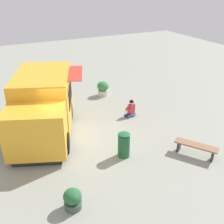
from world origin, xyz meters
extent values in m
plane|color=#979B8D|center=(0.00, 0.00, 0.00)|extent=(40.00, 40.00, 0.00)
cube|color=#F9AD2A|center=(-0.68, 1.35, 1.39)|extent=(3.43, 4.14, 2.33)
cube|color=#F9AD2A|center=(-1.60, -1.00, 1.12)|extent=(2.61, 2.22, 1.77)
cube|color=#1F1B2E|center=(-1.87, -1.69, 1.43)|extent=(1.72, 0.70, 0.67)
cube|color=black|center=(0.40, 0.93, 1.53)|extent=(0.73, 1.82, 0.82)
cube|color=red|center=(0.67, 0.82, 2.52)|extent=(1.34, 2.20, 0.03)
cube|color=#282522|center=(-0.96, 0.65, 0.11)|extent=(3.47, 5.15, 0.23)
cylinder|color=black|center=(-2.50, -0.43, 0.41)|extent=(0.51, 0.85, 0.83)
cylinder|color=black|center=(-0.56, -1.19, 0.41)|extent=(0.51, 0.85, 0.83)
cylinder|color=black|center=(-1.41, 2.32, 0.41)|extent=(0.51, 0.85, 0.83)
cylinder|color=black|center=(0.52, 1.56, 0.41)|extent=(0.51, 0.85, 0.83)
ellipsoid|color=navy|center=(3.37, 0.48, 0.07)|extent=(0.64, 0.59, 0.13)
cube|color=navy|center=(3.15, 0.50, 0.06)|extent=(0.38, 0.23, 0.11)
cube|color=navy|center=(3.21, 0.32, 0.06)|extent=(0.38, 0.23, 0.11)
cube|color=#C1323E|center=(3.37, 0.48, 0.37)|extent=(0.39, 0.32, 0.49)
sphere|color=beige|center=(3.37, 0.48, 0.72)|extent=(0.21, 0.21, 0.21)
sphere|color=black|center=(3.37, 0.48, 0.74)|extent=(0.22, 0.22, 0.22)
cube|color=#C1323E|center=(3.20, 0.53, 0.44)|extent=(0.35, 0.20, 0.26)
cube|color=#C1323E|center=(3.27, 0.34, 0.44)|extent=(0.35, 0.20, 0.26)
cylinder|color=#E5AC53|center=(3.08, 0.37, 0.37)|extent=(0.31, 0.23, 0.07)
cube|color=#CD4222|center=(3.08, 0.37, 0.38)|extent=(0.25, 0.18, 0.02)
cylinder|color=#415645|center=(-1.33, -4.16, 0.12)|extent=(0.51, 0.51, 0.24)
torus|color=#3E5A4B|center=(-1.33, -4.16, 0.23)|extent=(0.54, 0.54, 0.04)
ellipsoid|color=#2A6935|center=(-1.33, -4.16, 0.45)|extent=(0.56, 0.56, 0.47)
sphere|color=purple|center=(-1.25, -4.33, 0.56)|extent=(0.07, 0.07, 0.07)
sphere|color=#B251B9|center=(-1.34, -4.35, 0.57)|extent=(0.06, 0.06, 0.06)
sphere|color=#B545C4|center=(-1.46, -4.00, 0.56)|extent=(0.05, 0.05, 0.05)
sphere|color=purple|center=(-1.28, -4.33, 0.58)|extent=(0.09, 0.09, 0.09)
cylinder|color=beige|center=(3.22, 3.52, 0.16)|extent=(0.59, 0.59, 0.32)
torus|color=beige|center=(3.22, 3.52, 0.30)|extent=(0.61, 0.61, 0.04)
ellipsoid|color=#378743|center=(3.22, 3.52, 0.57)|extent=(0.68, 0.68, 0.58)
sphere|color=white|center=(3.43, 3.45, 0.73)|extent=(0.09, 0.09, 0.09)
sphere|color=white|center=(3.21, 3.29, 0.72)|extent=(0.06, 0.06, 0.06)
sphere|color=white|center=(3.47, 3.63, 0.66)|extent=(0.07, 0.07, 0.07)
sphere|color=white|center=(3.03, 3.72, 0.66)|extent=(0.07, 0.07, 0.07)
sphere|color=white|center=(3.41, 3.37, 0.71)|extent=(0.08, 0.08, 0.08)
sphere|color=silver|center=(3.21, 3.27, 0.69)|extent=(0.06, 0.06, 0.06)
cube|color=#96694C|center=(3.86, -3.65, 0.45)|extent=(1.24, 1.59, 0.06)
cube|color=#313330|center=(4.23, -4.20, 0.21)|extent=(0.33, 0.25, 0.42)
cube|color=#313330|center=(3.50, -3.10, 0.21)|extent=(0.33, 0.25, 0.42)
cylinder|color=#1E5A2F|center=(1.34, -2.45, 0.46)|extent=(0.46, 0.46, 0.92)
ellipsoid|color=#1F6437|center=(1.34, -2.45, 0.96)|extent=(0.47, 0.47, 0.10)
camera|label=1|loc=(-3.10, -10.31, 6.29)|focal=44.59mm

